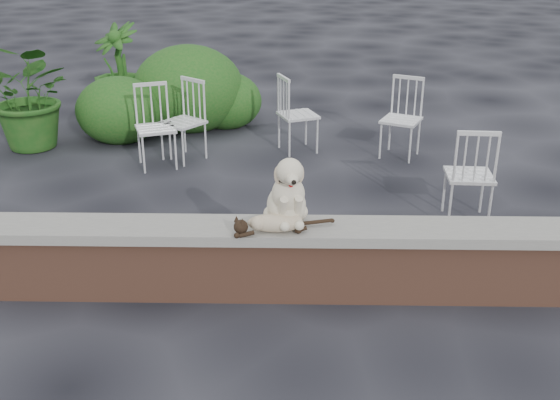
{
  "coord_description": "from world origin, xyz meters",
  "views": [
    {
      "loc": [
        -0.61,
        -4.39,
        2.68
      ],
      "look_at": [
        -0.7,
        0.2,
        0.7
      ],
      "focal_mm": 42.48,
      "sensor_mm": 36.0,
      "label": 1
    }
  ],
  "objects_px": {
    "dog": "(286,188)",
    "chair_c": "(469,174)",
    "chair_d": "(401,119)",
    "potted_plant_a": "(31,95)",
    "potted_plant_b": "(118,69)",
    "chair_a": "(156,127)",
    "chair_b": "(183,121)",
    "chair_e": "(298,114)",
    "cat": "(275,222)"
  },
  "relations": [
    {
      "from": "chair_d",
      "to": "potted_plant_a",
      "type": "relative_size",
      "value": 0.71
    },
    {
      "from": "chair_a",
      "to": "dog",
      "type": "bearing_deg",
      "value": -80.72
    },
    {
      "from": "dog",
      "to": "potted_plant_a",
      "type": "bearing_deg",
      "value": 121.39
    },
    {
      "from": "chair_d",
      "to": "potted_plant_b",
      "type": "bearing_deg",
      "value": 178.99
    },
    {
      "from": "dog",
      "to": "chair_a",
      "type": "distance_m",
      "value": 3.14
    },
    {
      "from": "chair_e",
      "to": "chair_c",
      "type": "bearing_deg",
      "value": -162.72
    },
    {
      "from": "dog",
      "to": "chair_b",
      "type": "xyz_separation_m",
      "value": [
        -1.24,
        2.98,
        -0.39
      ]
    },
    {
      "from": "chair_d",
      "to": "potted_plant_a",
      "type": "height_order",
      "value": "potted_plant_a"
    },
    {
      "from": "potted_plant_b",
      "to": "chair_d",
      "type": "bearing_deg",
      "value": -26.22
    },
    {
      "from": "chair_a",
      "to": "chair_b",
      "type": "distance_m",
      "value": 0.37
    },
    {
      "from": "chair_c",
      "to": "potted_plant_a",
      "type": "relative_size",
      "value": 0.71
    },
    {
      "from": "cat",
      "to": "chair_a",
      "type": "bearing_deg",
      "value": 104.94
    },
    {
      "from": "cat",
      "to": "chair_b",
      "type": "relative_size",
      "value": 0.95
    },
    {
      "from": "cat",
      "to": "potted_plant_a",
      "type": "height_order",
      "value": "potted_plant_a"
    },
    {
      "from": "chair_d",
      "to": "dog",
      "type": "bearing_deg",
      "value": -87.71
    },
    {
      "from": "dog",
      "to": "chair_c",
      "type": "distance_m",
      "value": 2.19
    },
    {
      "from": "chair_d",
      "to": "potted_plant_a",
      "type": "xyz_separation_m",
      "value": [
        -4.46,
        0.25,
        0.19
      ]
    },
    {
      "from": "chair_c",
      "to": "chair_b",
      "type": "bearing_deg",
      "value": -26.02
    },
    {
      "from": "chair_c",
      "to": "chair_a",
      "type": "bearing_deg",
      "value": -20.3
    },
    {
      "from": "chair_d",
      "to": "potted_plant_b",
      "type": "distance_m",
      "value": 4.24
    },
    {
      "from": "chair_b",
      "to": "chair_e",
      "type": "bearing_deg",
      "value": 52.45
    },
    {
      "from": "chair_b",
      "to": "potted_plant_a",
      "type": "xyz_separation_m",
      "value": [
        -1.89,
        0.4,
        0.19
      ]
    },
    {
      "from": "chair_a",
      "to": "chair_e",
      "type": "height_order",
      "value": "same"
    },
    {
      "from": "chair_a",
      "to": "chair_e",
      "type": "bearing_deg",
      "value": 0.13
    },
    {
      "from": "chair_e",
      "to": "chair_b",
      "type": "distance_m",
      "value": 1.39
    },
    {
      "from": "chair_c",
      "to": "chair_d",
      "type": "xyz_separation_m",
      "value": [
        -0.37,
        1.79,
        0.0
      ]
    },
    {
      "from": "dog",
      "to": "chair_e",
      "type": "xyz_separation_m",
      "value": [
        0.11,
        3.31,
        -0.39
      ]
    },
    {
      "from": "chair_e",
      "to": "chair_b",
      "type": "relative_size",
      "value": 1.0
    },
    {
      "from": "chair_e",
      "to": "chair_c",
      "type": "distance_m",
      "value": 2.54
    },
    {
      "from": "potted_plant_a",
      "to": "potted_plant_b",
      "type": "distance_m",
      "value": 1.75
    },
    {
      "from": "potted_plant_b",
      "to": "dog",
      "type": "bearing_deg",
      "value": -63.59
    },
    {
      "from": "dog",
      "to": "chair_c",
      "type": "bearing_deg",
      "value": 26.73
    },
    {
      "from": "cat",
      "to": "chair_d",
      "type": "xyz_separation_m",
      "value": [
        1.4,
        3.28,
        -0.19
      ]
    },
    {
      "from": "dog",
      "to": "chair_d",
      "type": "relative_size",
      "value": 0.59
    },
    {
      "from": "dog",
      "to": "potted_plant_b",
      "type": "xyz_separation_m",
      "value": [
        -2.48,
        5.0,
        -0.21
      ]
    },
    {
      "from": "potted_plant_b",
      "to": "chair_a",
      "type": "bearing_deg",
      "value": -66.89
    },
    {
      "from": "chair_e",
      "to": "potted_plant_b",
      "type": "height_order",
      "value": "potted_plant_b"
    },
    {
      "from": "chair_b",
      "to": "dog",
      "type": "bearing_deg",
      "value": -28.88
    },
    {
      "from": "chair_d",
      "to": "potted_plant_b",
      "type": "relative_size",
      "value": 0.73
    },
    {
      "from": "cat",
      "to": "chair_c",
      "type": "bearing_deg",
      "value": 28.42
    },
    {
      "from": "chair_e",
      "to": "potted_plant_b",
      "type": "distance_m",
      "value": 3.09
    },
    {
      "from": "chair_e",
      "to": "chair_b",
      "type": "height_order",
      "value": "same"
    },
    {
      "from": "dog",
      "to": "chair_e",
      "type": "relative_size",
      "value": 0.59
    },
    {
      "from": "chair_d",
      "to": "chair_a",
      "type": "bearing_deg",
      "value": -146.81
    },
    {
      "from": "chair_a",
      "to": "chair_d",
      "type": "relative_size",
      "value": 1.0
    },
    {
      "from": "chair_e",
      "to": "chair_c",
      "type": "relative_size",
      "value": 1.0
    },
    {
      "from": "chair_c",
      "to": "potted_plant_a",
      "type": "distance_m",
      "value": 5.24
    },
    {
      "from": "chair_b",
      "to": "potted_plant_b",
      "type": "xyz_separation_m",
      "value": [
        -1.24,
        2.02,
        0.17
      ]
    },
    {
      "from": "cat",
      "to": "chair_b",
      "type": "height_order",
      "value": "chair_b"
    },
    {
      "from": "dog",
      "to": "chair_b",
      "type": "bearing_deg",
      "value": 101.15
    }
  ]
}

